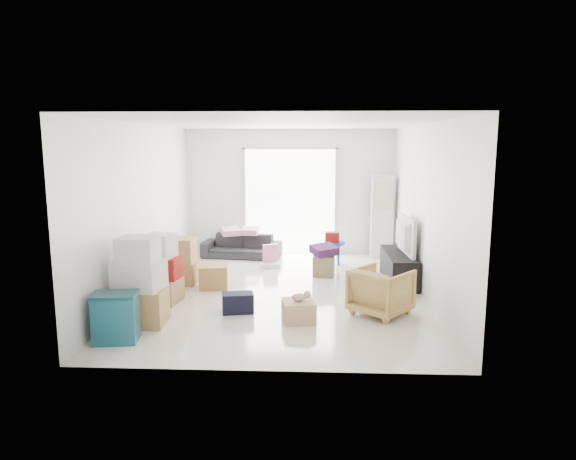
% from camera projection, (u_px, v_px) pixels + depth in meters
% --- Properties ---
extents(room_shell, '(4.98, 6.48, 3.18)m').
position_uv_depth(room_shell, '(282.00, 209.00, 8.19)').
color(room_shell, silver).
rests_on(room_shell, ground).
extents(sliding_door, '(2.10, 0.04, 2.33)m').
position_uv_depth(sliding_door, '(290.00, 197.00, 11.14)').
color(sliding_door, white).
rests_on(sliding_door, room_shell).
extents(ac_tower, '(0.45, 0.30, 1.75)m').
position_uv_depth(ac_tower, '(382.00, 216.00, 10.79)').
color(ac_tower, silver).
rests_on(ac_tower, room_shell).
extents(tv_console, '(0.46, 1.53, 0.51)m').
position_uv_depth(tv_console, '(399.00, 267.00, 8.96)').
color(tv_console, black).
rests_on(tv_console, room_shell).
extents(television, '(0.70, 1.15, 0.15)m').
position_uv_depth(television, '(399.00, 249.00, 8.90)').
color(television, black).
rests_on(television, tv_console).
extents(sofa, '(1.70, 0.71, 0.64)m').
position_uv_depth(sofa, '(242.00, 242.00, 10.86)').
color(sofa, '#26262B').
rests_on(sofa, room_shell).
extents(pillow_left, '(0.48, 0.44, 0.12)m').
position_uv_depth(pillow_left, '(231.00, 225.00, 10.77)').
color(pillow_left, '#DDA1AB').
rests_on(pillow_left, sofa).
extents(pillow_right, '(0.40, 0.34, 0.13)m').
position_uv_depth(pillow_right, '(250.00, 224.00, 10.84)').
color(pillow_right, '#DDA1AB').
rests_on(pillow_right, sofa).
extents(armchair, '(0.98, 0.97, 0.73)m').
position_uv_depth(armchair, '(381.00, 289.00, 7.21)').
color(armchair, tan).
rests_on(armchair, room_shell).
extents(storage_bins, '(0.58, 0.44, 0.61)m').
position_uv_depth(storage_bins, '(116.00, 317.00, 6.22)').
color(storage_bins, '#144D5F').
rests_on(storage_bins, room_shell).
extents(box_stack_a, '(0.66, 0.57, 1.19)m').
position_uv_depth(box_stack_a, '(140.00, 286.00, 6.79)').
color(box_stack_a, olive).
rests_on(box_stack_a, room_shell).
extents(box_stack_b, '(0.62, 0.58, 1.06)m').
position_uv_depth(box_stack_b, '(161.00, 273.00, 7.76)').
color(box_stack_b, olive).
rests_on(box_stack_b, room_shell).
extents(box_stack_c, '(0.57, 0.49, 0.80)m').
position_uv_depth(box_stack_c, '(181.00, 262.00, 8.80)').
color(box_stack_c, olive).
rests_on(box_stack_c, room_shell).
extents(loose_box, '(0.53, 0.53, 0.39)m').
position_uv_depth(loose_box, '(213.00, 276.00, 8.59)').
color(loose_box, olive).
rests_on(loose_box, room_shell).
extents(duffel_bag, '(0.49, 0.35, 0.28)m').
position_uv_depth(duffel_bag, '(238.00, 303.00, 7.33)').
color(duffel_bag, black).
rests_on(duffel_bag, room_shell).
extents(ottoman, '(0.42, 0.42, 0.38)m').
position_uv_depth(ottoman, '(324.00, 266.00, 9.36)').
color(ottoman, olive).
rests_on(ottoman, room_shell).
extents(blanket, '(0.55, 0.55, 0.14)m').
position_uv_depth(blanket, '(324.00, 252.00, 9.32)').
color(blanket, '#411B45').
rests_on(blanket, ottoman).
extents(kids_table, '(0.52, 0.52, 0.65)m').
position_uv_depth(kids_table, '(332.00, 241.00, 10.23)').
color(kids_table, '#0D37B8').
rests_on(kids_table, room_shell).
extents(toy_walker, '(0.40, 0.38, 0.43)m').
position_uv_depth(toy_walker, '(270.00, 261.00, 10.05)').
color(toy_walker, silver).
rests_on(toy_walker, room_shell).
extents(wood_crate, '(0.49, 0.49, 0.28)m').
position_uv_depth(wood_crate, '(299.00, 311.00, 6.96)').
color(wood_crate, tan).
rests_on(wood_crate, room_shell).
extents(plush_bunny, '(0.27, 0.15, 0.13)m').
position_uv_depth(plush_bunny, '(301.00, 297.00, 6.94)').
color(plush_bunny, '#B2ADA8').
rests_on(plush_bunny, wood_crate).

